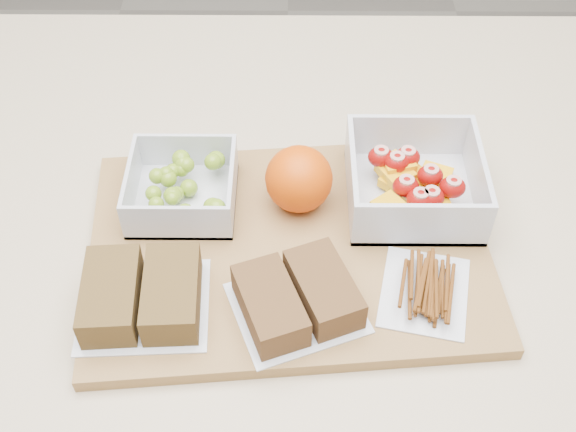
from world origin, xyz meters
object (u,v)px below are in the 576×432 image
at_px(cutting_board, 289,248).
at_px(pretzel_bag, 426,286).
at_px(orange, 299,179).
at_px(sandwich_bag_center, 297,298).
at_px(sandwich_bag_left, 142,295).
at_px(fruit_container, 413,183).
at_px(grape_container, 184,188).

xyz_separation_m(cutting_board, pretzel_bag, (0.14, -0.06, 0.02)).
relative_size(cutting_board, orange, 5.70).
bearing_deg(sandwich_bag_center, sandwich_bag_left, 179.44).
xyz_separation_m(sandwich_bag_left, pretzel_bag, (0.28, 0.02, -0.01)).
bearing_deg(fruit_container, pretzel_bag, -90.30).
xyz_separation_m(fruit_container, sandwich_bag_left, (-0.28, -0.15, -0.00)).
xyz_separation_m(grape_container, sandwich_bag_left, (-0.03, -0.14, -0.00)).
relative_size(fruit_container, orange, 1.95).
relative_size(fruit_container, pretzel_bag, 1.22).
relative_size(grape_container, orange, 1.57).
height_order(fruit_container, sandwich_bag_center, fruit_container).
relative_size(cutting_board, sandwich_bag_left, 3.19).
relative_size(cutting_board, pretzel_bag, 3.56).
distance_m(orange, sandwich_bag_center, 0.15).
bearing_deg(orange, fruit_container, 3.55).
height_order(orange, sandwich_bag_left, orange).
distance_m(grape_container, pretzel_bag, 0.28).
distance_m(fruit_container, sandwich_bag_left, 0.32).
height_order(grape_container, pretzel_bag, grape_container).
distance_m(cutting_board, grape_container, 0.13).
bearing_deg(sandwich_bag_left, sandwich_bag_center, -0.56).
bearing_deg(cutting_board, fruit_container, 21.15).
bearing_deg(sandwich_bag_center, pretzel_bag, 8.94).
bearing_deg(cutting_board, grape_container, 146.71).
distance_m(cutting_board, pretzel_bag, 0.15).
bearing_deg(pretzel_bag, fruit_container, 89.70).
relative_size(grape_container, sandwich_bag_center, 0.77).
bearing_deg(orange, sandwich_bag_center, -90.82).
xyz_separation_m(orange, pretzel_bag, (0.13, -0.12, -0.03)).
height_order(grape_container, orange, orange).
height_order(grape_container, fruit_container, fruit_container).
relative_size(grape_container, pretzel_bag, 0.98).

